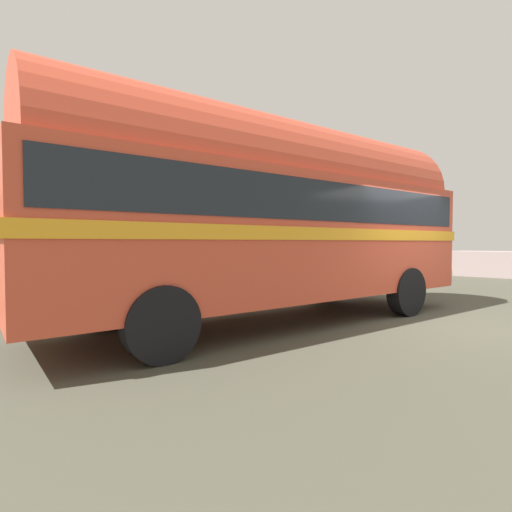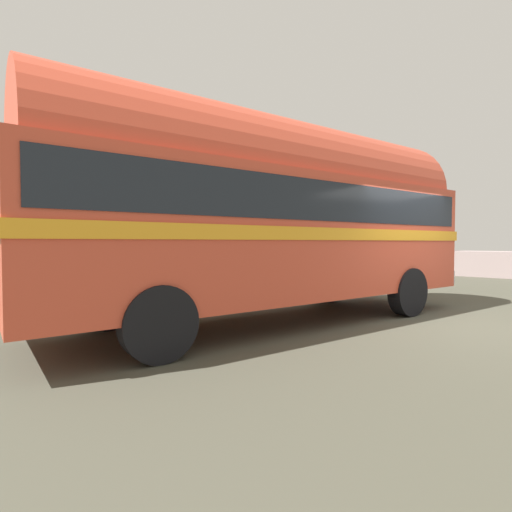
% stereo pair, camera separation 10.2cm
% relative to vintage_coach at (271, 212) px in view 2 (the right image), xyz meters
% --- Properties ---
extents(ground, '(32.00, 26.00, 0.02)m').
position_rel_vintage_coach_xyz_m(ground, '(2.12, 2.07, -2.04)').
color(ground, '#464538').
extents(vintage_coach, '(4.14, 8.89, 3.70)m').
position_rel_vintage_coach_xyz_m(vintage_coach, '(0.00, 0.00, 0.00)').
color(vintage_coach, black).
rests_on(vintage_coach, ground).
extents(second_coach, '(4.88, 8.91, 3.70)m').
position_rel_vintage_coach_xyz_m(second_coach, '(-5.34, -0.19, 0.00)').
color(second_coach, black).
rests_on(second_coach, ground).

